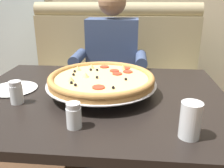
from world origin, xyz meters
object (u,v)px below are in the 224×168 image
diner_main (111,61)px  booth_bench (114,87)px  pizza (101,79)px  drinking_glass (190,122)px  dining_table (98,109)px  shaker_pepper_flakes (16,94)px  patio_chair (40,48)px  shaker_oregano (74,117)px  plate_near_left (14,88)px

diner_main → booth_bench: bearing=89.4°
booth_bench → pizza: size_ratio=2.82×
booth_bench → drinking_glass: size_ratio=11.68×
dining_table → shaker_pepper_flakes: 0.40m
dining_table → pizza: bearing=40.7°
booth_bench → pizza: bearing=-88.8°
patio_chair → shaker_oregano: bearing=-65.6°
dining_table → patio_chair: patio_chair is taller
shaker_oregano → drinking_glass: (0.42, -0.03, 0.01)m
pizza → dining_table: bearing=-139.3°
booth_bench → plate_near_left: bearing=-115.8°
pizza → plate_near_left: 0.48m
patio_chair → pizza: bearing=-60.8°
drinking_glass → plate_near_left: bearing=155.3°
dining_table → shaker_oregano: 0.35m
booth_bench → shaker_oregano: 1.34m
pizza → drinking_glass: drinking_glass is taller
diner_main → shaker_oregano: 1.02m
shaker_pepper_flakes → plate_near_left: (-0.10, 0.16, -0.03)m
booth_bench → drinking_glass: booth_bench is taller
booth_bench → patio_chair: 1.52m
diner_main → patio_chair: diner_main is taller
pizza → shaker_pepper_flakes: (-0.37, -0.15, -0.03)m
shaker_oregano → plate_near_left: bearing=139.5°
booth_bench → shaker_pepper_flakes: booth_bench is taller
dining_table → shaker_oregano: (-0.04, -0.32, 0.12)m
drinking_glass → patio_chair: patio_chair is taller
dining_table → diner_main: bearing=90.2°
pizza → shaker_pepper_flakes: 0.40m
plate_near_left → patio_chair: 2.09m
shaker_pepper_flakes → shaker_oregano: size_ratio=1.07×
shaker_pepper_flakes → drinking_glass: 0.76m
booth_bench → plate_near_left: size_ratio=6.30×
diner_main → shaker_pepper_flakes: 0.90m
shaker_pepper_flakes → pizza: bearing=21.8°
booth_bench → diner_main: diner_main is taller
booth_bench → patio_chair: booth_bench is taller
booth_bench → shaker_oregano: size_ratio=15.44×
booth_bench → pizza: booth_bench is taller
booth_bench → diner_main: bearing=-90.6°
dining_table → shaker_oregano: shaker_oregano is taller
pizza → shaker_pepper_flakes: bearing=-158.2°
dining_table → plate_near_left: size_ratio=5.27×
pizza → plate_near_left: bearing=178.3°
dining_table → patio_chair: bearing=118.6°
plate_near_left → patio_chair: (-0.64, 1.98, -0.21)m
shaker_pepper_flakes → patio_chair: bearing=109.1°
shaker_oregano → patio_chair: size_ratio=0.12×
diner_main → patio_chair: size_ratio=1.48×
shaker_oregano → plate_near_left: 0.55m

